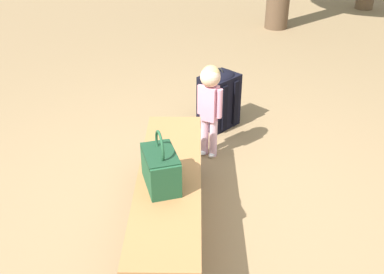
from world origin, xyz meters
name	(u,v)px	position (x,y,z in m)	size (l,w,h in m)	color
ground_plane	(195,200)	(0.00, 0.00, 0.00)	(40.00, 40.00, 0.00)	#8C704C
park_bench	(169,183)	(-0.32, 0.18, 0.39)	(1.62, 0.48, 0.45)	#9E6B3D
handbag	(161,167)	(-0.41, 0.22, 0.58)	(0.35, 0.25, 0.37)	#1E4C2D
child_standing	(210,98)	(0.64, -0.15, 0.53)	(0.17, 0.20, 0.81)	#E5B2C6
backpack_large	(219,97)	(1.16, -0.28, 0.29)	(0.42, 0.43, 0.58)	black
backpack_small	(175,165)	(0.24, 0.14, 0.16)	(0.22, 0.20, 0.31)	#1E4C2D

